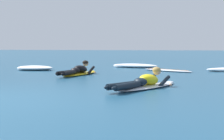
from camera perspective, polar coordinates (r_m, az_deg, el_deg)
ground_plane at (r=15.88m, az=-0.05°, el=0.55°), size 120.00×120.00×0.00m
surfer_near at (r=7.90m, az=5.77°, el=-2.22°), size 1.58×2.53×0.53m
surfer_far at (r=11.51m, az=-5.83°, el=-0.17°), size 0.89×2.56×0.53m
drifting_surfboard at (r=13.41m, az=9.54°, el=-0.04°), size 2.22×1.71×0.16m
whitewater_mid_left at (r=14.12m, az=-13.24°, el=0.34°), size 1.58×0.99×0.19m
whitewater_mid_right at (r=15.31m, az=4.02°, el=0.73°), size 2.24×0.98×0.19m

